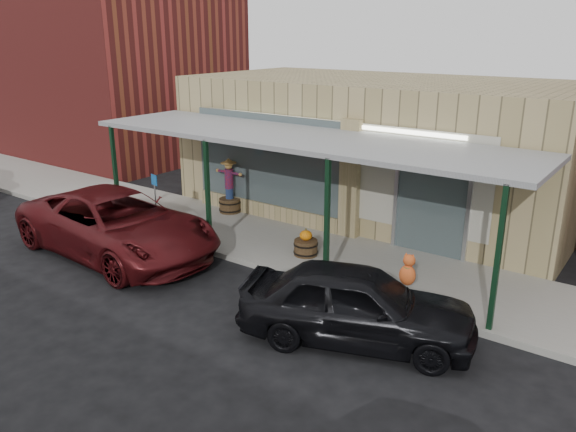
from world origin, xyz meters
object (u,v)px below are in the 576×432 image
Objects in this scene: handicap_sign at (155,193)px; parked_sedan at (357,304)px; barrel_scarecrow at (230,194)px; barrel_pumpkin at (306,246)px; car_maroon at (117,224)px.

handicap_sign is 0.32× the size of parked_sedan.
parked_sedan is (6.92, -4.25, 0.02)m from barrel_scarecrow.
barrel_scarecrow is 2.20× the size of barrel_pumpkin.
barrel_pumpkin is 4.00m from parked_sedan.
barrel_scarecrow reaches higher than car_maroon.
barrel_pumpkin is at bearing 28.19° from parked_sedan.
handicap_sign reaches higher than barrel_pumpkin.
barrel_pumpkin is 0.52× the size of handicap_sign.
barrel_scarecrow is at bearing 38.70° from parked_sedan.
parked_sedan is (7.88, -2.10, -0.37)m from handicap_sign.
parked_sedan is 0.79× the size of car_maroon.
parked_sedan is at bearing -0.89° from handicap_sign.
barrel_pumpkin is at bearing -56.15° from car_maroon.
car_maroon is at bearing -55.95° from handicap_sign.
barrel_pumpkin is 5.01m from handicap_sign.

